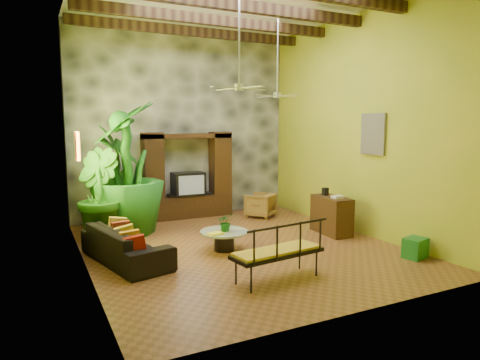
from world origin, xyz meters
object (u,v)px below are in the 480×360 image
sofa (126,244)px  tall_plant_c (126,169)px  ceiling_fan_back (277,87)px  coffee_table (224,238)px  iron_bench (280,249)px  tall_plant_b (97,195)px  wicker_armchair (260,205)px  entertainment_center (188,182)px  green_bin (415,248)px  side_console (331,215)px  ceiling_fan_front (239,76)px  tall_plant_a (119,179)px

sofa → tall_plant_c: 2.43m
ceiling_fan_back → coffee_table: (-1.99, -1.31, -3.15)m
ceiling_fan_back → iron_bench: ceiling_fan_back is taller
tall_plant_b → iron_bench: bearing=-59.7°
sofa → coffee_table: 1.91m
tall_plant_b → iron_bench: size_ratio=1.25×
wicker_armchair → tall_plant_c: 3.79m
entertainment_center → green_bin: bearing=-63.4°
side_console → iron_bench: bearing=-137.8°
ceiling_fan_front → iron_bench: bearing=-93.2°
sofa → coffee_table: bearing=-108.5°
ceiling_fan_back → green_bin: ceiling_fan_back is taller
iron_bench → green_bin: 2.97m
ceiling_fan_front → ceiling_fan_back: (1.80, 1.60, 0.00)m
ceiling_fan_front → tall_plant_a: size_ratio=0.75×
tall_plant_c → green_bin: (4.48, -4.28, -1.31)m
sofa → side_console: size_ratio=2.06×
sofa → iron_bench: iron_bench is taller
side_console → wicker_armchair: bearing=109.0°
entertainment_center → coffee_table: entertainment_center is taller
ceiling_fan_front → side_console: size_ratio=1.73×
iron_bench → sofa: bearing=126.1°
tall_plant_a → tall_plant_b: 0.94m
tall_plant_b → tall_plant_c: (0.71, 0.35, 0.50)m
tall_plant_c → tall_plant_b: bearing=-153.4°
ceiling_fan_front → side_console: (2.57, 0.41, -2.97)m
ceiling_fan_back → tall_plant_c: bearing=164.8°
tall_plant_a → tall_plant_c: size_ratio=0.83×
green_bin → entertainment_center: bearing=116.6°
coffee_table → green_bin: (3.04, -2.04, -0.06)m
ceiling_fan_front → sofa: (-2.10, 0.46, -3.08)m
sofa → tall_plant_b: (-0.24, 1.72, 0.69)m
iron_bench → side_console: iron_bench is taller
side_console → green_bin: 2.19m
green_bin → tall_plant_b: bearing=142.9°
ceiling_fan_back → iron_bench: 4.74m
side_console → sofa: bearing=-176.3°
entertainment_center → sofa: (-2.30, -3.08, -0.64)m
ceiling_fan_front → side_console: 3.95m
green_bin → sofa: bearing=155.9°
sofa → coffee_table: size_ratio=2.31×
tall_plant_a → tall_plant_c: (0.11, -0.33, 0.26)m
wicker_armchair → tall_plant_b: size_ratio=0.35×
ceiling_fan_back → tall_plant_a: 4.33m
ceiling_fan_front → tall_plant_b: ceiling_fan_front is taller
ceiling_fan_front → coffee_table: (-0.19, 0.29, -3.15)m
tall_plant_c → side_console: 4.83m
sofa → green_bin: 5.42m
coffee_table → green_bin: bearing=-33.8°
tall_plant_c → tall_plant_a: bearing=108.6°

